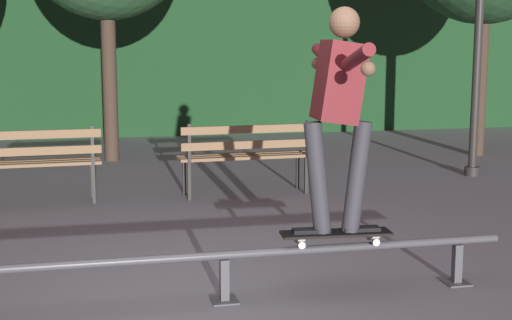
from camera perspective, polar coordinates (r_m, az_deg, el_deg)
The scene contains 7 objects.
ground_plane at distance 4.92m, azimuth -2.21°, elevation -11.69°, with size 90.00×90.00×0.00m, color slate.
hedge_backdrop at distance 14.66m, azimuth -9.44°, elevation 7.35°, with size 24.00×1.20×2.70m, color #193D1E.
grind_rail at distance 4.96m, azimuth -2.53°, elevation -8.11°, with size 4.10×0.18×0.36m.
skateboard at distance 5.11m, azimuth 6.38°, elevation -5.84°, with size 0.79×0.26×0.09m.
skateboarder at distance 4.96m, azimuth 6.60°, elevation 4.67°, with size 0.63×1.41×1.56m.
park_bench_leftmost at distance 8.26m, azimuth -17.73°, elevation 0.19°, with size 1.62×0.49×0.88m.
park_bench_left_center at distance 8.39m, azimuth -0.71°, elevation 0.76°, with size 1.62×0.49×0.88m.
Camera 1 is at (-0.82, -4.53, 1.73)m, focal length 50.46 mm.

